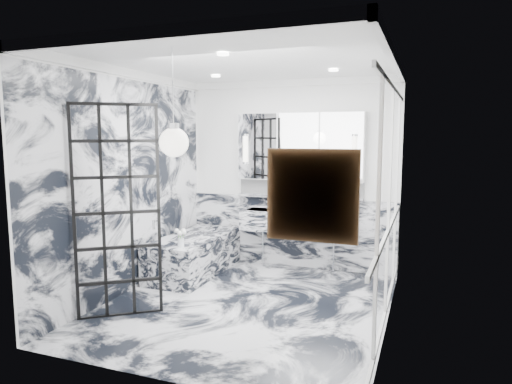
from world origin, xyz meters
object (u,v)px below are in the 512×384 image
at_px(trough_sink, 295,221).
at_px(bathtub, 194,254).
at_px(mirror_cabinet, 299,147).
at_px(crittall_door, 117,213).

distance_m(trough_sink, bathtub, 1.55).
height_order(mirror_cabinet, bathtub, mirror_cabinet).
relative_size(crittall_door, trough_sink, 1.45).
bearing_deg(mirror_cabinet, bathtub, -147.94).
xyz_separation_m(crittall_door, bathtub, (0.01, 1.68, -0.88)).
bearing_deg(crittall_door, bathtub, 52.83).
relative_size(crittall_door, bathtub, 1.40).
height_order(crittall_door, mirror_cabinet, mirror_cabinet).
distance_m(crittall_door, trough_sink, 2.73).
bearing_deg(trough_sink, bathtub, -153.52).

